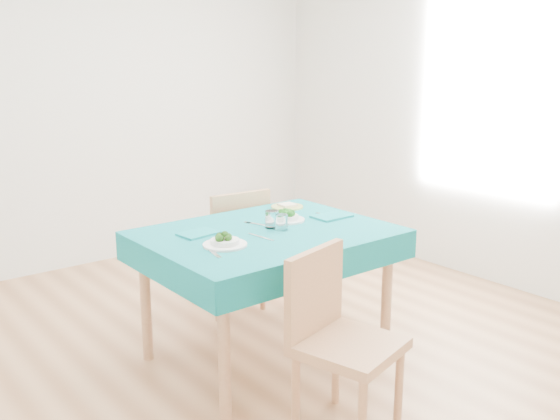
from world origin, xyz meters
TOP-DOWN VIEW (x-y plane):
  - room_shell at (0.00, 0.00)m, footprint 4.02×4.52m
  - table at (-0.13, -0.04)m, footprint 1.34×1.02m
  - chair_near at (-0.29, -0.87)m, footprint 0.53×0.56m
  - chair_far at (0.11, 0.72)m, footprint 0.47×0.50m
  - bowl_near at (-0.47, -0.13)m, footprint 0.23×0.23m
  - bowl_far at (0.10, 0.06)m, footprint 0.21×0.21m
  - fork_near at (-0.58, -0.21)m, footprint 0.06×0.16m
  - knife_near at (-0.23, -0.13)m, footprint 0.03×0.20m
  - fork_far at (-0.08, 0.09)m, footprint 0.08×0.17m
  - knife_far at (0.38, -0.02)m, footprint 0.06×0.22m
  - napkin_near at (-0.47, 0.13)m, footprint 0.22×0.17m
  - napkin_far at (0.36, -0.05)m, footprint 0.23×0.16m
  - tumbler_center at (-0.07, -0.01)m, footprint 0.08×0.08m
  - tumbler_side at (-0.06, -0.08)m, footprint 0.07×0.07m
  - side_plate at (0.31, 0.32)m, footprint 0.21×0.21m
  - bread_slice at (0.31, 0.32)m, footprint 0.11×0.11m

SIDE VIEW (x-z plane):
  - table at x=-0.13m, z-range 0.00..0.76m
  - chair_near at x=-0.29m, z-range 0.00..1.06m
  - chair_far at x=0.11m, z-range 0.00..1.07m
  - fork_near at x=-0.58m, z-range 0.76..0.76m
  - knife_near at x=-0.23m, z-range 0.76..0.76m
  - fork_far at x=-0.08m, z-range 0.76..0.76m
  - knife_far at x=0.38m, z-range 0.76..0.76m
  - side_plate at x=0.31m, z-range 0.76..0.77m
  - napkin_near at x=-0.47m, z-range 0.76..0.77m
  - napkin_far at x=0.36m, z-range 0.76..0.77m
  - bread_slice at x=0.31m, z-range 0.77..0.78m
  - bowl_far at x=0.10m, z-range 0.76..0.82m
  - bowl_near at x=-0.47m, z-range 0.76..0.83m
  - tumbler_side at x=-0.06m, z-range 0.76..0.85m
  - tumbler_center at x=-0.07m, z-range 0.76..0.86m
  - room_shell at x=0.00m, z-range -0.02..2.71m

